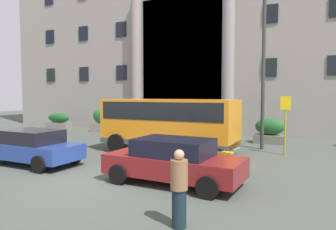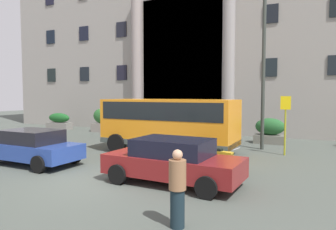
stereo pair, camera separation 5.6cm
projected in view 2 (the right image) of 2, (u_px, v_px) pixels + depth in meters
name	position (u px, v px, depth m)	size (l,w,h in m)	color
ground_plane	(91.00, 183.00, 9.93)	(80.00, 64.00, 0.12)	#474E47
office_building_facade	(230.00, 3.00, 25.03)	(37.13, 9.66, 20.25)	gray
orange_minibus	(169.00, 121.00, 14.70)	(6.32, 2.67, 2.52)	orange
bus_stop_sign	(285.00, 119.00, 14.02)	(0.44, 0.08, 2.68)	#9C9D20
hedge_planter_entrance_left	(270.00, 131.00, 17.51)	(1.67, 0.93, 1.43)	#66665B
hedge_planter_far_east	(172.00, 128.00, 20.00)	(1.85, 0.81, 1.27)	gray
hedge_planter_west	(102.00, 121.00, 22.91)	(1.45, 0.75, 1.72)	gray
hedge_planter_entrance_right	(59.00, 121.00, 24.78)	(2.13, 0.76, 1.28)	slate
white_taxi_kerbside	(173.00, 161.00, 9.62)	(4.34, 2.13, 1.40)	maroon
parked_compact_extra	(32.00, 147.00, 12.27)	(4.00, 2.02, 1.37)	#264194
scooter_by_planter	(219.00, 159.00, 11.15)	(2.08, 0.64, 0.89)	black
motorcycle_far_end	(13.00, 139.00, 16.25)	(2.01, 0.66, 0.89)	black
pedestrian_man_red_shirt	(177.00, 189.00, 6.41)	(0.36, 0.36, 1.63)	#16262E
lamppost_plaza_centre	(264.00, 50.00, 15.35)	(0.40, 0.40, 8.62)	#353A35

